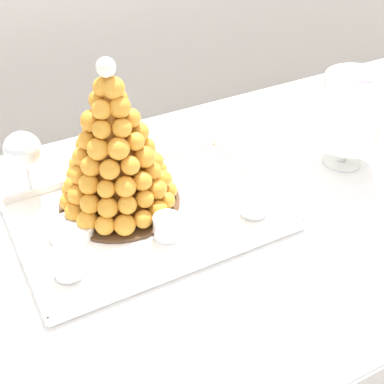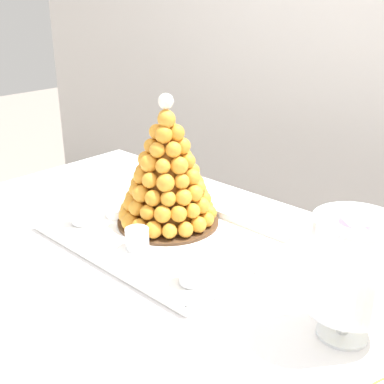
% 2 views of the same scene
% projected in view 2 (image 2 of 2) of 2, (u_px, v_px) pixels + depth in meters
% --- Properties ---
extents(buffet_table, '(1.76, 0.91, 0.80)m').
position_uv_depth(buffet_table, '(214.00, 323.00, 1.08)').
color(buffet_table, brown).
rests_on(buffet_table, ground_plane).
extents(serving_tray, '(0.55, 0.38, 0.02)m').
position_uv_depth(serving_tray, '(159.00, 236.00, 1.22)').
color(serving_tray, white).
rests_on(serving_tray, buffet_table).
extents(croquembouche, '(0.26, 0.26, 0.34)m').
position_uv_depth(croquembouche, '(167.00, 175.00, 1.24)').
color(croquembouche, '#4C331E').
rests_on(croquembouche, serving_tray).
extents(dessert_cup_left, '(0.06, 0.06, 0.06)m').
position_uv_depth(dessert_cup_left, '(82.00, 213.00, 1.28)').
color(dessert_cup_left, silver).
rests_on(dessert_cup_left, serving_tray).
extents(dessert_cup_mid_left, '(0.06, 0.06, 0.05)m').
position_uv_depth(dessert_cup_mid_left, '(137.00, 239.00, 1.16)').
color(dessert_cup_mid_left, silver).
rests_on(dessert_cup_mid_left, serving_tray).
extents(dessert_cup_centre, '(0.06, 0.06, 0.05)m').
position_uv_depth(dessert_cup_centre, '(192.00, 272.00, 1.02)').
color(dessert_cup_centre, silver).
rests_on(dessert_cup_centre, serving_tray).
extents(creme_brulee_ramekin, '(0.09, 0.09, 0.02)m').
position_uv_depth(creme_brulee_ramekin, '(123.00, 210.00, 1.33)').
color(creme_brulee_ramekin, white).
rests_on(creme_brulee_ramekin, serving_tray).
extents(macaron_goblet, '(0.15, 0.15, 0.24)m').
position_uv_depth(macaron_goblet, '(352.00, 265.00, 0.83)').
color(macaron_goblet, white).
rests_on(macaron_goblet, buffet_table).
extents(wine_glass, '(0.08, 0.08, 0.16)m').
position_uv_depth(wine_glass, '(162.00, 158.00, 1.44)').
color(wine_glass, silver).
rests_on(wine_glass, buffet_table).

